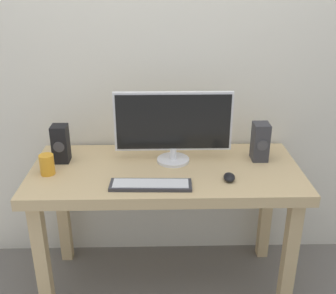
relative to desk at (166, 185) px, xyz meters
name	(u,v)px	position (x,y,z in m)	size (l,w,h in m)	color
ground_plane	(166,281)	(0.00, 0.00, -0.66)	(6.00, 6.00, 0.00)	slate
wall_back	(164,14)	(0.00, 0.36, 0.84)	(2.51, 0.04, 3.00)	silver
desk	(166,185)	(0.00, 0.00, 0.00)	(1.42, 0.63, 0.76)	tan
monitor	(173,125)	(0.04, 0.09, 0.31)	(0.62, 0.18, 0.39)	silver
keyboard_primary	(151,185)	(-0.08, -0.20, 0.11)	(0.40, 0.12, 0.02)	#333338
mouse	(229,177)	(0.31, -0.14, 0.12)	(0.06, 0.09, 0.03)	black
speaker_right	(260,142)	(0.51, 0.10, 0.20)	(0.08, 0.10, 0.21)	#333338
speaker_left	(61,144)	(-0.56, 0.10, 0.20)	(0.08, 0.09, 0.21)	black
coffee_mug	(47,165)	(-0.60, -0.05, 0.15)	(0.07, 0.07, 0.11)	orange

